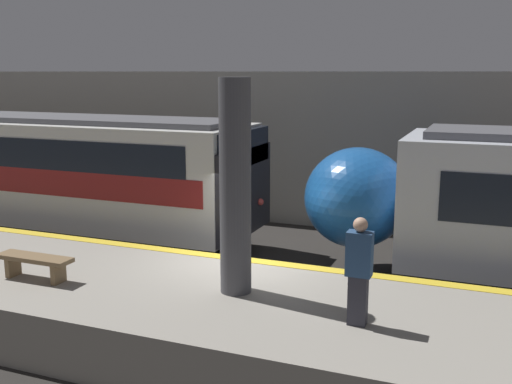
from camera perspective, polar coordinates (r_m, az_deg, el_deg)
ground_plane at (r=12.78m, az=-1.15°, el=-10.51°), size 120.00×120.00×0.00m
platform at (r=10.91m, az=-5.36°, el=-11.68°), size 40.00×4.02×1.01m
station_rear_barrier at (r=18.39m, az=7.01°, el=3.87°), size 50.00×0.15×4.77m
support_pillar_near at (r=10.10m, az=-1.99°, el=0.40°), size 0.54×0.54×3.68m
train_boxy at (r=18.94m, az=-21.59°, el=1.67°), size 14.74×3.03×3.55m
person_waiting at (r=9.11m, az=9.77°, el=-7.22°), size 0.38×0.24×1.67m
platform_bench at (r=11.78m, az=-20.33°, el=-6.25°), size 1.50×0.40×0.45m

